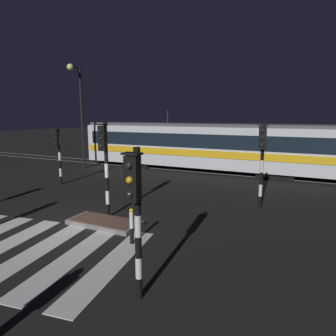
% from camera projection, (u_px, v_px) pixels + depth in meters
% --- Properties ---
extents(ground_plane, '(120.00, 120.00, 0.00)m').
position_uv_depth(ground_plane, '(72.00, 226.00, 10.66)').
color(ground_plane, black).
extents(rail_near, '(80.00, 0.12, 0.03)m').
position_uv_depth(rail_near, '(191.00, 171.00, 20.77)').
color(rail_near, '#59595E').
rests_on(rail_near, ground).
extents(rail_far, '(80.00, 0.12, 0.03)m').
position_uv_depth(rail_far, '(198.00, 168.00, 22.04)').
color(rail_far, '#59595E').
rests_on(rail_far, ground).
extents(crosswalk_zebra, '(7.21, 5.35, 0.02)m').
position_uv_depth(crosswalk_zebra, '(19.00, 249.00, 8.78)').
color(crosswalk_zebra, silver).
rests_on(crosswalk_zebra, ground).
extents(traffic_island, '(2.58, 1.14, 0.18)m').
position_uv_depth(traffic_island, '(104.00, 222.00, 10.73)').
color(traffic_island, slate).
rests_on(traffic_island, ground).
extents(traffic_light_median_centre, '(0.36, 0.42, 3.60)m').
position_uv_depth(traffic_light_median_centre, '(105.00, 155.00, 11.07)').
color(traffic_light_median_centre, black).
rests_on(traffic_light_median_centre, ground).
extents(traffic_light_corner_far_right, '(0.36, 0.42, 3.53)m').
position_uv_depth(traffic_light_corner_far_right, '(262.00, 153.00, 12.21)').
color(traffic_light_corner_far_right, black).
rests_on(traffic_light_corner_far_right, ground).
extents(traffic_light_corner_far_left, '(0.36, 0.42, 3.15)m').
position_uv_depth(traffic_light_corner_far_left, '(58.00, 147.00, 16.58)').
color(traffic_light_corner_far_left, black).
rests_on(traffic_light_corner_far_left, ground).
extents(traffic_light_corner_near_right, '(0.36, 0.42, 3.21)m').
position_uv_depth(traffic_light_corner_near_right, '(135.00, 203.00, 6.01)').
color(traffic_light_corner_near_right, black).
rests_on(traffic_light_corner_near_right, ground).
extents(street_lamp_trackside_left, '(0.44, 1.21, 7.16)m').
position_uv_depth(street_lamp_trackside_left, '(79.00, 104.00, 21.17)').
color(street_lamp_trackside_left, black).
rests_on(street_lamp_trackside_left, ground).
extents(tram, '(17.96, 2.58, 4.15)m').
position_uv_depth(tram, '(203.00, 145.00, 20.87)').
color(tram, silver).
rests_on(tram, ground).
extents(bollard_island_edge, '(0.12, 0.12, 1.11)m').
position_uv_depth(bollard_island_edge, '(132.00, 226.00, 9.06)').
color(bollard_island_edge, black).
rests_on(bollard_island_edge, ground).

